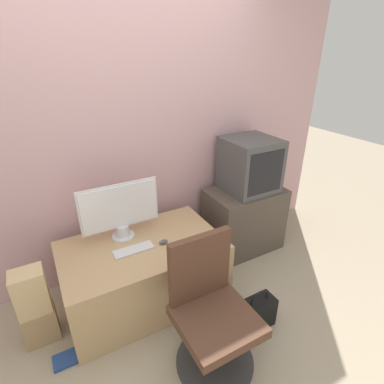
% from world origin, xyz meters
% --- Properties ---
extents(ground_plane, '(12.00, 12.00, 0.00)m').
position_xyz_m(ground_plane, '(0.00, 0.00, 0.00)').
color(ground_plane, tan).
extents(wall_back, '(4.40, 0.05, 2.60)m').
position_xyz_m(wall_back, '(0.00, 1.32, 1.30)').
color(wall_back, '#CC9EA3').
rests_on(wall_back, ground_plane).
extents(desk, '(1.24, 0.75, 0.54)m').
position_xyz_m(desk, '(-0.08, 0.80, 0.27)').
color(desk, tan).
rests_on(desk, ground_plane).
extents(side_stand, '(0.75, 0.48, 0.66)m').
position_xyz_m(side_stand, '(1.08, 0.99, 0.33)').
color(side_stand, '#4C4238').
rests_on(side_stand, ground_plane).
extents(main_monitor, '(0.62, 0.18, 0.47)m').
position_xyz_m(main_monitor, '(-0.17, 0.97, 0.78)').
color(main_monitor, silver).
rests_on(main_monitor, desk).
extents(keyboard, '(0.30, 0.11, 0.01)m').
position_xyz_m(keyboard, '(-0.16, 0.76, 0.55)').
color(keyboard, silver).
rests_on(keyboard, desk).
extents(mouse, '(0.07, 0.04, 0.03)m').
position_xyz_m(mouse, '(0.07, 0.73, 0.56)').
color(mouse, '#4C4C51').
rests_on(mouse, desk).
extents(crt_tv, '(0.47, 0.47, 0.51)m').
position_xyz_m(crt_tv, '(1.11, 1.00, 0.91)').
color(crt_tv, '#474747').
rests_on(crt_tv, side_stand).
extents(office_chair, '(0.52, 0.52, 0.90)m').
position_xyz_m(office_chair, '(0.11, 0.08, 0.38)').
color(office_chair, '#333333').
rests_on(office_chair, ground_plane).
extents(cardboard_box_lower, '(0.23, 0.18, 0.27)m').
position_xyz_m(cardboard_box_lower, '(-0.88, 0.79, 0.14)').
color(cardboard_box_lower, '#A3845B').
rests_on(cardboard_box_lower, ground_plane).
extents(cardboard_box_upper, '(0.21, 0.16, 0.33)m').
position_xyz_m(cardboard_box_upper, '(-0.88, 0.79, 0.44)').
color(cardboard_box_upper, '#D1B27F').
rests_on(cardboard_box_upper, cardboard_box_lower).
extents(handbag, '(0.26, 0.14, 0.34)m').
position_xyz_m(handbag, '(0.55, 0.12, 0.13)').
color(handbag, black).
rests_on(handbag, ground_plane).
extents(book, '(0.18, 0.13, 0.02)m').
position_xyz_m(book, '(-0.76, 0.51, 0.01)').
color(book, navy).
rests_on(book, ground_plane).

